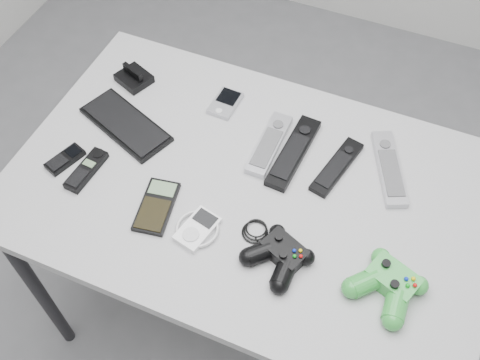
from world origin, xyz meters
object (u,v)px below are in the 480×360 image
at_px(pda, 225,103).
at_px(controller_black, 280,255).
at_px(pda_keyboard, 126,124).
at_px(remote_silver_a, 269,144).
at_px(mobile_phone, 65,159).
at_px(remote_black_b, 337,166).
at_px(calculator, 157,206).
at_px(cordless_handset, 86,170).
at_px(mp3_player, 197,229).
at_px(controller_green, 389,284).
at_px(remote_silver_b, 389,168).
at_px(desk, 249,201).
at_px(remote_black_a, 294,152).

distance_m(pda, controller_black, 0.50).
height_order(pda_keyboard, controller_black, controller_black).
height_order(pda, controller_black, controller_black).
distance_m(pda_keyboard, remote_silver_a, 0.39).
xyz_separation_m(remote_silver_a, mobile_phone, (-0.47, -0.25, -0.00)).
bearing_deg(remote_black_b, calculator, -129.25).
distance_m(cordless_handset, calculator, 0.22).
xyz_separation_m(mp3_player, controller_green, (0.45, 0.03, 0.02)).
distance_m(mobile_phone, cordless_handset, 0.07).
distance_m(remote_silver_a, remote_silver_b, 0.31).
relative_size(remote_silver_a, mobile_phone, 2.11).
distance_m(desk, pda, 0.29).
bearing_deg(desk, pda_keyboard, 172.28).
bearing_deg(calculator, remote_black_b, 28.00).
height_order(pda, controller_green, controller_green).
distance_m(remote_silver_b, controller_black, 0.38).
bearing_deg(controller_green, pda, 166.50).
xyz_separation_m(remote_silver_b, controller_black, (-0.17, -0.35, 0.01)).
xyz_separation_m(pda_keyboard, remote_black_a, (0.45, 0.08, 0.00)).
xyz_separation_m(pda_keyboard, remote_black_b, (0.57, 0.08, 0.00)).
relative_size(pda_keyboard, cordless_handset, 1.95).
bearing_deg(controller_green, remote_silver_a, 164.54).
height_order(mp3_player, controller_green, controller_green).
bearing_deg(pda, remote_silver_b, -3.19).
relative_size(remote_silver_b, calculator, 1.52).
bearing_deg(mp3_player, controller_black, 14.05).
height_order(desk, pda, pda).
bearing_deg(pda, controller_black, -49.39).
bearing_deg(remote_silver_b, desk, -173.75).
bearing_deg(cordless_handset, controller_black, -0.07).
bearing_deg(remote_black_b, remote_silver_b, 33.26).
bearing_deg(mobile_phone, remote_silver_b, 40.29).
distance_m(pda_keyboard, remote_silver_b, 0.70).
bearing_deg(desk, remote_silver_a, 90.27).
bearing_deg(remote_silver_a, mp3_player, -101.51).
height_order(desk, calculator, calculator).
relative_size(remote_black_b, cordless_handset, 1.46).
bearing_deg(calculator, mp3_player, -19.29).
xyz_separation_m(pda_keyboard, remote_silver_b, (0.69, 0.13, 0.00)).
bearing_deg(controller_green, pda_keyboard, -173.83).
bearing_deg(remote_black_b, remote_silver_a, -167.36).
distance_m(remote_black_a, cordless_handset, 0.53).
relative_size(mobile_phone, calculator, 0.66).
height_order(desk, remote_silver_a, remote_silver_a).
bearing_deg(cordless_handset, mobile_phone, 176.63).
distance_m(desk, mp3_player, 0.20).
bearing_deg(desk, remote_black_b, 36.40).
height_order(pda_keyboard, cordless_handset, cordless_handset).
xyz_separation_m(remote_silver_a, mp3_player, (-0.06, -0.31, -0.00)).
height_order(calculator, controller_green, controller_green).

